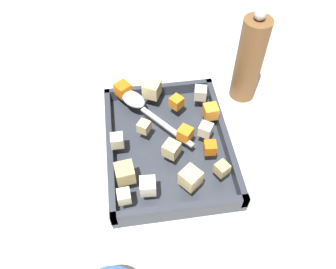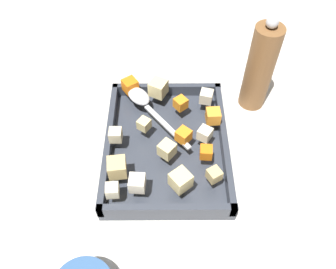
{
  "view_description": "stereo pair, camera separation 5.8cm",
  "coord_description": "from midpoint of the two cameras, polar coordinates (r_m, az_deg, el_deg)",
  "views": [
    {
      "loc": [
        -0.42,
        0.06,
        0.58
      ],
      "look_at": [
        -0.01,
        0.0,
        0.05
      ],
      "focal_mm": 36.47,
      "sensor_mm": 36.0,
      "label": 1
    },
    {
      "loc": [
        -0.43,
        0.0,
        0.58
      ],
      "look_at": [
        -0.01,
        0.0,
        0.05
      ],
      "focal_mm": 36.47,
      "sensor_mm": 36.0,
      "label": 2
    }
  ],
  "objects": [
    {
      "name": "potato_chunk_corner_nw",
      "position": [
        0.62,
        -5.61,
        -5.66
      ],
      "size": [
        0.04,
        0.04,
        0.03
      ],
      "primitive_type": "cube",
      "rotation": [
        0.0,
        0.0,
        3.26
      ],
      "color": "tan",
      "rests_on": "baking_dish"
    },
    {
      "name": "parsnip_chunk_near_left",
      "position": [
        0.61,
        -2.16,
        -8.27
      ],
      "size": [
        0.03,
        0.03,
        0.03
      ],
      "primitive_type": "cube",
      "rotation": [
        0.0,
        0.0,
        4.64
      ],
      "color": "silver",
      "rests_on": "baking_dish"
    },
    {
      "name": "baking_dish",
      "position": [
        0.7,
        2.34,
        -2.15
      ],
      "size": [
        0.31,
        0.25,
        0.04
      ],
      "color": "#333842",
      "rests_on": "ground_plane"
    },
    {
      "name": "potato_chunk_front_center",
      "position": [
        0.69,
        -1.38,
        1.61
      ],
      "size": [
        0.03,
        0.03,
        0.02
      ],
      "primitive_type": "cube",
      "rotation": [
        0.0,
        0.0,
        2.53
      ],
      "color": "#E0CC89",
      "rests_on": "baking_dish"
    },
    {
      "name": "carrot_chunk_near_right",
      "position": [
        0.71,
        10.11,
        2.94
      ],
      "size": [
        0.03,
        0.03,
        0.03
      ],
      "primitive_type": "cube",
      "rotation": [
        0.0,
        0.0,
        3.2
      ],
      "color": "orange",
      "rests_on": "baking_dish"
    },
    {
      "name": "carrot_chunk_mid_right",
      "position": [
        0.65,
        9.17,
        -3.08
      ],
      "size": [
        0.02,
        0.02,
        0.02
      ],
      "primitive_type": "cube",
      "rotation": [
        0.0,
        0.0,
        1.49
      ],
      "color": "orange",
      "rests_on": "baking_dish"
    },
    {
      "name": "carrot_chunk_back_center",
      "position": [
        0.73,
        4.65,
        5.12
      ],
      "size": [
        0.03,
        0.03,
        0.02
      ],
      "primitive_type": "cube",
      "rotation": [
        0.0,
        0.0,
        0.68
      ],
      "color": "orange",
      "rests_on": "baking_dish"
    },
    {
      "name": "ground_plane",
      "position": [
        0.72,
        2.36,
        -1.97
      ],
      "size": [
        4.0,
        4.0,
        0.0
      ],
      "primitive_type": "plane",
      "color": "beige"
    },
    {
      "name": "pepper_mill",
      "position": [
        0.77,
        17.46,
        10.45
      ],
      "size": [
        0.06,
        0.06,
        0.23
      ],
      "color": "brown",
      "rests_on": "ground_plane"
    },
    {
      "name": "potato_chunk_corner_ne",
      "position": [
        0.68,
        8.87,
        -0.01
      ],
      "size": [
        0.03,
        0.03,
        0.02
      ],
      "primitive_type": "cube",
      "rotation": [
        0.0,
        0.0,
        2.56
      ],
      "color": "beige",
      "rests_on": "baking_dish"
    },
    {
      "name": "parsnip_chunk_near_spoon",
      "position": [
        0.75,
        8.88,
        6.18
      ],
      "size": [
        0.03,
        0.03,
        0.03
      ],
      "primitive_type": "cube",
      "rotation": [
        0.0,
        0.0,
        1.31
      ],
      "color": "beige",
      "rests_on": "baking_dish"
    },
    {
      "name": "carrot_chunk_far_left",
      "position": [
        0.76,
        -3.94,
        8.05
      ],
      "size": [
        0.04,
        0.04,
        0.03
      ],
      "primitive_type": "cube",
      "rotation": [
        0.0,
        0.0,
        2.17
      ],
      "color": "orange",
      "rests_on": "baking_dish"
    },
    {
      "name": "serving_spoon",
      "position": [
        0.74,
        -1.83,
        5.69
      ],
      "size": [
        0.17,
        0.14,
        0.02
      ],
      "rotation": [
        0.0,
        0.0,
        3.81
      ],
      "color": "silver",
      "rests_on": "baking_dish"
    },
    {
      "name": "potato_chunk_mid_left",
      "position": [
        0.65,
        3.05,
        -2.64
      ],
      "size": [
        0.04,
        0.04,
        0.03
      ],
      "primitive_type": "cube",
      "rotation": [
        0.0,
        0.0,
        5.6
      ],
      "color": "#E0CC89",
      "rests_on": "baking_dish"
    },
    {
      "name": "potato_chunk_heap_side",
      "position": [
        0.67,
        -6.09,
        -0.2
      ],
      "size": [
        0.02,
        0.02,
        0.02
      ],
      "primitive_type": "cube",
      "rotation": [
        0.0,
        0.0,
        4.7
      ],
      "color": "beige",
      "rests_on": "baking_dish"
    },
    {
      "name": "carrot_chunk_corner_sw",
      "position": [
        0.67,
        5.34,
        -0.29
      ],
      "size": [
        0.04,
        0.04,
        0.03
      ],
      "primitive_type": "cube",
      "rotation": [
        0.0,
        0.0,
        0.86
      ],
      "color": "orange",
      "rests_on": "baking_dish"
    },
    {
      "name": "potato_chunk_under_handle",
      "position": [
        0.61,
        5.15,
        -7.78
      ],
      "size": [
        0.05,
        0.05,
        0.03
      ],
      "primitive_type": "cube",
      "rotation": [
        0.0,
        0.0,
        5.38
      ],
      "color": "#E0CC89",
      "rests_on": "baking_dish"
    },
    {
      "name": "potato_chunk_center",
      "position": [
        0.75,
        0.82,
        7.68
      ],
      "size": [
        0.05,
        0.05,
        0.03
      ],
      "primitive_type": "cube",
      "rotation": [
        0.0,
        0.0,
        1.1
      ],
      "color": "#E0CC89",
      "rests_on": "baking_dish"
    },
    {
      "name": "potato_chunk_heap_top",
      "position": [
        0.63,
        10.64,
        -6.78
      ],
      "size": [
        0.03,
        0.03,
        0.02
      ],
      "primitive_type": "cube",
      "rotation": [
        0.0,
        0.0,
        3.67
      ],
      "color": "tan",
      "rests_on": "baking_dish"
    },
    {
      "name": "potato_chunk_far_right",
      "position": [
        0.61,
        -6.28,
        -9.4
      ],
      "size": [
        0.02,
        0.02,
        0.02
      ],
      "primitive_type": "cube",
      "rotation": [
        0.0,
        0.0,
        4.78
      ],
      "color": "beige",
      "rests_on": "baking_dish"
    }
  ]
}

